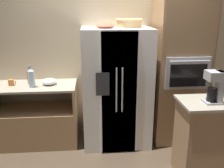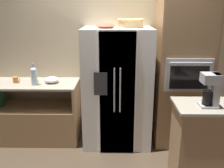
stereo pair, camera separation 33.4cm
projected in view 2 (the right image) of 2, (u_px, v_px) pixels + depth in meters
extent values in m
plane|color=#4C3D2D|center=(107.00, 141.00, 3.84)|extent=(20.00, 20.00, 0.00)
cube|color=beige|center=(108.00, 46.00, 3.83)|extent=(12.00, 0.06, 2.80)
cube|color=#A87F56|center=(36.00, 122.00, 3.86)|extent=(1.33, 0.61, 0.54)
cube|color=#A87F56|center=(34.00, 106.00, 3.78)|extent=(1.27, 0.56, 0.02)
cube|color=#A87F56|center=(76.00, 96.00, 3.72)|extent=(0.04, 0.61, 0.34)
cube|color=#ADA38E|center=(32.00, 84.00, 3.68)|extent=(1.33, 0.61, 0.03)
cube|color=#337A4C|center=(1.00, 99.00, 3.72)|extent=(0.04, 0.31, 0.21)
cube|color=white|center=(117.00, 88.00, 3.63)|extent=(0.97, 0.70, 1.71)
cube|color=white|center=(117.00, 96.00, 3.28)|extent=(0.48, 0.02, 1.67)
cube|color=white|center=(118.00, 96.00, 3.28)|extent=(0.48, 0.02, 1.67)
cylinder|color=#B2B2B7|center=(114.00, 91.00, 3.23)|extent=(0.02, 0.02, 0.60)
cylinder|color=#B2B2B7|center=(120.00, 91.00, 3.23)|extent=(0.02, 0.02, 0.60)
cube|color=#2D2D33|center=(101.00, 84.00, 3.22)|extent=(0.17, 0.01, 0.31)
cube|color=#A87F56|center=(182.00, 73.00, 3.58)|extent=(0.75, 0.63, 2.13)
cube|color=#ADADB2|center=(189.00, 75.00, 3.25)|extent=(0.61, 0.04, 0.44)
cube|color=black|center=(189.00, 78.00, 3.23)|extent=(0.50, 0.01, 0.31)
cylinder|color=#B2B2B7|center=(191.00, 63.00, 3.16)|extent=(0.54, 0.02, 0.02)
cube|color=#94704C|center=(193.00, 27.00, 3.08)|extent=(0.70, 0.01, 0.71)
cube|color=#A87F56|center=(200.00, 146.00, 2.83)|extent=(0.60, 0.47, 0.94)
cube|color=#ADA38E|center=(205.00, 106.00, 2.69)|extent=(0.65, 0.51, 0.03)
cylinder|color=tan|center=(131.00, 24.00, 3.44)|extent=(0.35, 0.35, 0.10)
torus|color=tan|center=(131.00, 20.00, 3.42)|extent=(0.37, 0.37, 0.03)
ellipsoid|color=#DB664C|center=(106.00, 26.00, 3.32)|extent=(0.26, 0.26, 0.06)
cylinder|color=silver|center=(34.00, 77.00, 3.55)|extent=(0.09, 0.09, 0.23)
cone|color=silver|center=(33.00, 68.00, 3.51)|extent=(0.09, 0.09, 0.05)
cylinder|color=silver|center=(33.00, 65.00, 3.50)|extent=(0.03, 0.03, 0.04)
cylinder|color=maroon|center=(34.00, 76.00, 3.73)|extent=(0.08, 0.08, 0.18)
cone|color=maroon|center=(33.00, 68.00, 3.70)|extent=(0.08, 0.08, 0.04)
cylinder|color=maroon|center=(33.00, 66.00, 3.69)|extent=(0.03, 0.03, 0.03)
cylinder|color=orange|center=(15.00, 80.00, 3.67)|extent=(0.08, 0.08, 0.09)
torus|color=orange|center=(18.00, 80.00, 3.67)|extent=(0.06, 0.01, 0.06)
ellipsoid|color=white|center=(52.00, 80.00, 3.67)|extent=(0.21, 0.21, 0.09)
cube|color=#B2B2B7|center=(208.00, 105.00, 2.63)|extent=(0.18, 0.17, 0.02)
cylinder|color=black|center=(207.00, 98.00, 2.61)|extent=(0.10, 0.10, 0.15)
cube|color=#B2B2B7|center=(215.00, 90.00, 2.58)|extent=(0.06, 0.14, 0.36)
cube|color=#B2B2B7|center=(211.00, 78.00, 2.54)|extent=(0.18, 0.17, 0.10)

